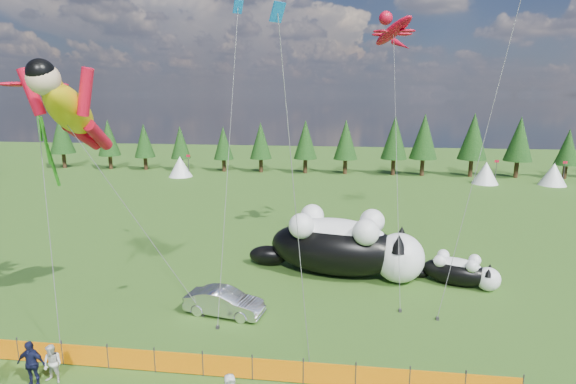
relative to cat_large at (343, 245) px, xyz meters
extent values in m
plane|color=#143609|center=(-4.40, -8.22, -1.91)|extent=(160.00, 160.00, 0.00)
cylinder|color=#262626|center=(-13.40, -11.22, -1.36)|extent=(0.06, 0.06, 1.10)
cylinder|color=#262626|center=(-11.40, -11.22, -1.36)|extent=(0.06, 0.06, 1.10)
cylinder|color=#262626|center=(-9.40, -11.22, -1.36)|extent=(0.06, 0.06, 1.10)
cylinder|color=#262626|center=(-7.40, -11.22, -1.36)|extent=(0.06, 0.06, 1.10)
cylinder|color=#262626|center=(-5.40, -11.22, -1.36)|extent=(0.06, 0.06, 1.10)
cylinder|color=#262626|center=(-3.40, -11.22, -1.36)|extent=(0.06, 0.06, 1.10)
cylinder|color=#262626|center=(-1.40, -11.22, -1.36)|extent=(0.06, 0.06, 1.10)
cylinder|color=#262626|center=(0.60, -11.22, -1.36)|extent=(0.06, 0.06, 1.10)
cylinder|color=#262626|center=(2.60, -11.22, -1.36)|extent=(0.06, 0.06, 1.10)
cylinder|color=#262626|center=(4.60, -11.22, -1.36)|extent=(0.06, 0.06, 1.10)
cube|color=orange|center=(-12.40, -11.22, -1.41)|extent=(2.00, 0.04, 0.90)
cube|color=orange|center=(-10.40, -11.22, -1.41)|extent=(2.00, 0.04, 0.90)
cube|color=orange|center=(-8.40, -11.22, -1.41)|extent=(2.00, 0.04, 0.90)
cube|color=orange|center=(-6.40, -11.22, -1.41)|extent=(2.00, 0.04, 0.90)
cube|color=orange|center=(-4.40, -11.22, -1.41)|extent=(2.00, 0.04, 0.90)
cube|color=orange|center=(-2.40, -11.22, -1.41)|extent=(2.00, 0.04, 0.90)
cube|color=orange|center=(-0.40, -11.22, -1.41)|extent=(2.00, 0.04, 0.90)
cube|color=orange|center=(1.60, -11.22, -1.41)|extent=(2.00, 0.04, 0.90)
cube|color=orange|center=(3.60, -11.22, -1.41)|extent=(2.00, 0.04, 0.90)
ellipsoid|color=black|center=(-0.47, 0.10, -0.24)|extent=(8.95, 5.47, 3.34)
ellipsoid|color=white|center=(-0.47, 0.10, 0.59)|extent=(6.73, 3.98, 2.04)
sphere|color=white|center=(3.34, -0.68, -0.43)|extent=(2.97, 2.97, 2.97)
sphere|color=#F86079|center=(4.58, -0.93, -0.43)|extent=(0.42, 0.42, 0.42)
ellipsoid|color=black|center=(-4.83, 0.98, -1.26)|extent=(2.80, 1.79, 1.30)
cone|color=black|center=(3.17, -1.55, 0.76)|extent=(1.04, 1.04, 1.04)
cone|color=black|center=(3.52, 0.20, 0.76)|extent=(1.04, 1.04, 1.04)
sphere|color=white|center=(1.77, 0.87, 1.33)|extent=(1.56, 1.56, 1.56)
sphere|color=white|center=(1.29, -1.49, 1.33)|extent=(1.56, 1.56, 1.56)
sphere|color=white|center=(-2.05, 1.64, 1.33)|extent=(1.56, 1.56, 1.56)
sphere|color=white|center=(-2.53, -0.72, 1.33)|extent=(1.56, 1.56, 1.56)
ellipsoid|color=black|center=(6.63, -0.70, -1.15)|extent=(4.21, 3.06, 1.53)
ellipsoid|color=white|center=(6.63, -0.70, -0.76)|extent=(3.15, 2.24, 0.93)
sphere|color=white|center=(8.29, -1.35, -1.23)|extent=(1.36, 1.36, 1.36)
sphere|color=#F86079|center=(8.83, -1.56, -1.23)|extent=(0.19, 0.19, 0.19)
ellipsoid|color=black|center=(4.73, 0.05, -1.61)|extent=(1.32, 0.99, 0.59)
cone|color=black|center=(8.14, -1.73, -0.69)|extent=(0.48, 0.48, 0.48)
cone|color=black|center=(8.44, -0.97, -0.69)|extent=(0.48, 0.48, 0.48)
sphere|color=white|center=(7.70, -0.52, -0.43)|extent=(0.71, 0.71, 0.71)
sphere|color=white|center=(7.30, -1.55, -0.43)|extent=(0.71, 0.71, 0.71)
sphere|color=white|center=(6.04, 0.13, -0.43)|extent=(0.71, 0.71, 0.71)
sphere|color=white|center=(5.64, -0.90, -0.43)|extent=(0.71, 0.71, 0.71)
imported|color=silver|center=(-5.92, -6.09, -1.24)|extent=(4.24, 2.10, 1.34)
imported|color=silver|center=(-11.06, -12.33, -1.13)|extent=(0.79, 0.51, 1.56)
imported|color=#131736|center=(-11.69, -12.66, -0.97)|extent=(1.12, 0.60, 1.89)
cylinder|color=#595959|center=(-9.48, -7.25, 3.33)|extent=(0.03, 0.03, 11.49)
cube|color=#262626|center=(-6.95, -6.41, -1.83)|extent=(0.15, 0.15, 0.16)
cylinder|color=#595959|center=(2.99, 0.59, 5.75)|extent=(0.03, 0.03, 18.36)
cube|color=#262626|center=(3.01, -4.69, -1.83)|extent=(0.15, 0.15, 0.16)
cylinder|color=#595959|center=(-12.77, -9.29, 3.88)|extent=(0.03, 0.03, 11.84)
cube|color=#262626|center=(-11.78, -10.80, -1.83)|extent=(0.15, 0.15, 0.16)
cube|color=#257F17|center=(-13.76, -7.78, 7.01)|extent=(0.20, 0.20, 4.41)
cylinder|color=#595959|center=(-5.97, -4.25, 6.02)|extent=(0.03, 0.03, 16.90)
cube|color=#262626|center=(-5.87, -7.55, -1.83)|extent=(0.15, 0.15, 0.16)
cylinder|color=#595959|center=(7.32, -2.36, 8.43)|extent=(0.03, 0.03, 21.84)
cube|color=#262626|center=(4.75, -5.34, -1.83)|extent=(0.15, 0.15, 0.16)
cylinder|color=#595959|center=(-1.79, -10.64, 5.03)|extent=(0.03, 0.03, 13.64)
cube|color=#262626|center=(-1.16, -10.69, -1.83)|extent=(0.15, 0.15, 0.16)
camera|label=1|loc=(-0.02, -26.61, 9.05)|focal=28.00mm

